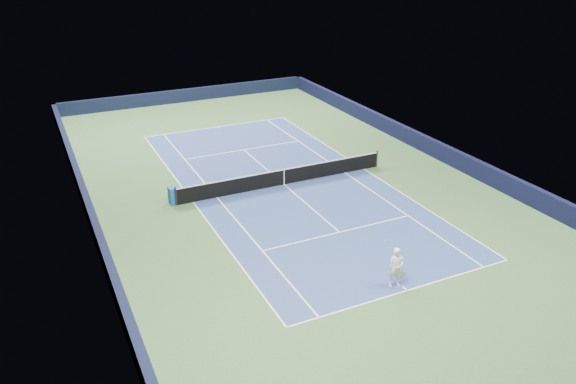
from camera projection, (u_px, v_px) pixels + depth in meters
name	position (u px, v px, depth m)	size (l,w,h in m)	color
ground	(284.00, 185.00, 32.73)	(40.00, 40.00, 0.00)	#385B32
wall_far	(187.00, 95.00, 48.74)	(22.00, 0.35, 1.10)	black
wall_right	(433.00, 148.00, 36.74)	(0.35, 40.00, 1.10)	black
wall_left	(90.00, 212.00, 28.26)	(0.35, 40.00, 1.10)	black
court_surface	(284.00, 184.00, 32.73)	(10.97, 23.77, 0.01)	navy
baseline_far	(217.00, 127.00, 42.46)	(10.97, 0.08, 0.00)	white
baseline_near	(407.00, 291.00, 22.99)	(10.97, 0.08, 0.00)	white
sideline_doubles_right	(364.00, 169.00, 34.87)	(0.08, 23.77, 0.00)	white
sideline_doubles_left	(193.00, 202.00, 30.58)	(0.08, 23.77, 0.00)	white
sideline_singles_right	(345.00, 173.00, 34.34)	(0.08, 23.77, 0.00)	white
sideline_singles_left	(217.00, 197.00, 31.11)	(0.08, 23.77, 0.00)	white
service_line_far	(244.00, 150.00, 37.97)	(8.23, 0.08, 0.00)	white
service_line_near	(340.00, 232.00, 27.48)	(8.23, 0.08, 0.00)	white
center_service_line	(284.00, 184.00, 32.73)	(0.08, 12.80, 0.00)	white
center_mark_far	(218.00, 127.00, 42.34)	(0.08, 0.30, 0.00)	white
center_mark_near	(405.00, 289.00, 23.11)	(0.08, 0.30, 0.00)	white
tennis_net	(284.00, 177.00, 32.52)	(12.90, 0.10, 1.07)	black
sponsor_cube	(175.00, 195.00, 30.28)	(0.62, 0.56, 0.95)	#1C4DA9
tennis_player	(396.00, 268.00, 22.95)	(0.85, 1.33, 1.76)	white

